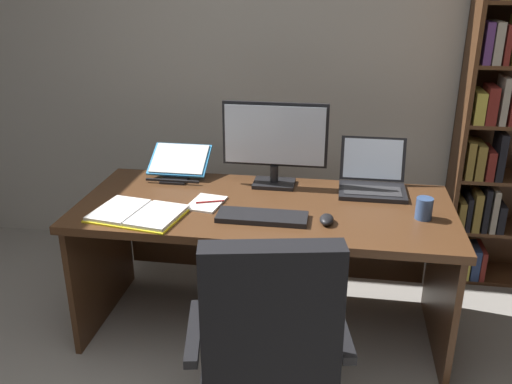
% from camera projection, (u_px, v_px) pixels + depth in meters
% --- Properties ---
extents(wall_back, '(5.39, 0.12, 2.58)m').
position_uv_depth(wall_back, '(290.00, 58.00, 3.38)').
color(wall_back, '#B2ADA3').
rests_on(wall_back, ground).
extents(desk, '(1.84, 0.81, 0.72)m').
position_uv_depth(desk, '(266.00, 231.00, 2.83)').
color(desk, '#4C2D19').
rests_on(desk, ground).
extents(office_chair, '(0.67, 0.60, 0.98)m').
position_uv_depth(office_chair, '(269.00, 365.00, 2.04)').
color(office_chair, black).
rests_on(office_chair, ground).
extents(monitor, '(0.55, 0.16, 0.45)m').
position_uv_depth(monitor, '(274.00, 143.00, 2.86)').
color(monitor, black).
rests_on(monitor, desk).
extents(laptop, '(0.34, 0.32, 0.25)m').
position_uv_depth(laptop, '(372.00, 180.00, 2.86)').
color(laptop, black).
rests_on(laptop, desk).
extents(keyboard, '(0.42, 0.15, 0.02)m').
position_uv_depth(keyboard, '(261.00, 217.00, 2.53)').
color(keyboard, black).
rests_on(keyboard, desk).
extents(computer_mouse, '(0.06, 0.10, 0.04)m').
position_uv_depth(computer_mouse, '(327.00, 219.00, 2.48)').
color(computer_mouse, black).
rests_on(computer_mouse, desk).
extents(reading_stand_with_book, '(0.33, 0.28, 0.15)m').
position_uv_depth(reading_stand_with_book, '(179.00, 162.00, 3.05)').
color(reading_stand_with_book, black).
rests_on(reading_stand_with_book, desk).
extents(open_binder, '(0.46, 0.37, 0.02)m').
position_uv_depth(open_binder, '(138.00, 213.00, 2.56)').
color(open_binder, yellow).
rests_on(open_binder, desk).
extents(notepad, '(0.18, 0.23, 0.01)m').
position_uv_depth(notepad, '(206.00, 203.00, 2.70)').
color(notepad, silver).
rests_on(notepad, desk).
extents(pen, '(0.13, 0.06, 0.01)m').
position_uv_depth(pen, '(210.00, 202.00, 2.69)').
color(pen, maroon).
rests_on(pen, notepad).
extents(coffee_mug, '(0.08, 0.08, 0.10)m').
position_uv_depth(coffee_mug, '(424.00, 208.00, 2.52)').
color(coffee_mug, '#334C7A').
rests_on(coffee_mug, desk).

